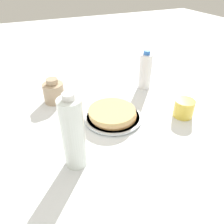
{
  "coord_description": "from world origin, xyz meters",
  "views": [
    {
      "loc": [
        0.67,
        -0.29,
        0.52
      ],
      "look_at": [
        0.02,
        -0.0,
        0.03
      ],
      "focal_mm": 35.0,
      "sensor_mm": 36.0,
      "label": 1
    }
  ],
  "objects_px": {
    "water_bottle_near": "(145,71)",
    "water_bottle_mid": "(73,134)",
    "plate": "(112,117)",
    "pancake_stack": "(113,113)",
    "cream_jug": "(54,92)",
    "juice_glass": "(184,108)"
  },
  "relations": [
    {
      "from": "pancake_stack",
      "to": "juice_glass",
      "type": "height_order",
      "value": "juice_glass"
    },
    {
      "from": "plate",
      "to": "water_bottle_mid",
      "type": "bearing_deg",
      "value": -49.25
    },
    {
      "from": "plate",
      "to": "juice_glass",
      "type": "height_order",
      "value": "juice_glass"
    },
    {
      "from": "juice_glass",
      "to": "water_bottle_near",
      "type": "height_order",
      "value": "water_bottle_near"
    },
    {
      "from": "plate",
      "to": "water_bottle_near",
      "type": "relative_size",
      "value": 1.23
    },
    {
      "from": "cream_jug",
      "to": "water_bottle_mid",
      "type": "bearing_deg",
      "value": -2.2
    },
    {
      "from": "plate",
      "to": "juice_glass",
      "type": "distance_m",
      "value": 0.29
    },
    {
      "from": "plate",
      "to": "water_bottle_near",
      "type": "xyz_separation_m",
      "value": [
        -0.18,
        0.26,
        0.08
      ]
    },
    {
      "from": "juice_glass",
      "to": "cream_jug",
      "type": "relative_size",
      "value": 0.71
    },
    {
      "from": "plate",
      "to": "juice_glass",
      "type": "bearing_deg",
      "value": 70.41
    },
    {
      "from": "water_bottle_mid",
      "to": "pancake_stack",
      "type": "bearing_deg",
      "value": 129.99
    },
    {
      "from": "plate",
      "to": "pancake_stack",
      "type": "height_order",
      "value": "pancake_stack"
    },
    {
      "from": "water_bottle_mid",
      "to": "juice_glass",
      "type": "bearing_deg",
      "value": 98.66
    },
    {
      "from": "pancake_stack",
      "to": "juice_glass",
      "type": "xyz_separation_m",
      "value": [
        0.09,
        0.27,
        0.01
      ]
    },
    {
      "from": "plate",
      "to": "cream_jug",
      "type": "bearing_deg",
      "value": -141.87
    },
    {
      "from": "juice_glass",
      "to": "water_bottle_near",
      "type": "distance_m",
      "value": 0.29
    },
    {
      "from": "plate",
      "to": "juice_glass",
      "type": "xyz_separation_m",
      "value": [
        0.1,
        0.27,
        0.03
      ]
    },
    {
      "from": "water_bottle_near",
      "to": "water_bottle_mid",
      "type": "bearing_deg",
      "value": -52.14
    },
    {
      "from": "juice_glass",
      "to": "cream_jug",
      "type": "xyz_separation_m",
      "value": [
        -0.33,
        -0.45,
        0.01
      ]
    },
    {
      "from": "water_bottle_near",
      "to": "water_bottle_mid",
      "type": "relative_size",
      "value": 0.76
    },
    {
      "from": "water_bottle_near",
      "to": "pancake_stack",
      "type": "bearing_deg",
      "value": -53.85
    },
    {
      "from": "pancake_stack",
      "to": "water_bottle_mid",
      "type": "xyz_separation_m",
      "value": [
        0.16,
        -0.2,
        0.09
      ]
    }
  ]
}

